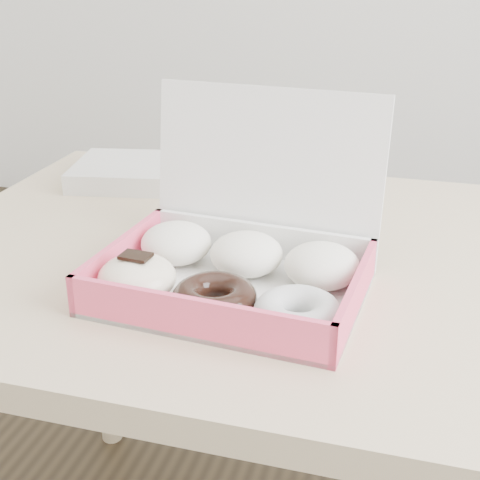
# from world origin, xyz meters

# --- Properties ---
(table) EXTENTS (1.20, 0.80, 0.75)m
(table) POSITION_xyz_m (0.00, 0.00, 0.67)
(table) COLOR #D2B28A
(table) RESTS_ON ground
(donut_box) EXTENTS (0.35, 0.31, 0.24)m
(donut_box) POSITION_xyz_m (-0.08, -0.13, 0.79)
(donut_box) COLOR white
(donut_box) RESTS_ON table
(newspapers) EXTENTS (0.26, 0.22, 0.04)m
(newspapers) POSITION_xyz_m (-0.38, 0.24, 0.77)
(newspapers) COLOR white
(newspapers) RESTS_ON table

